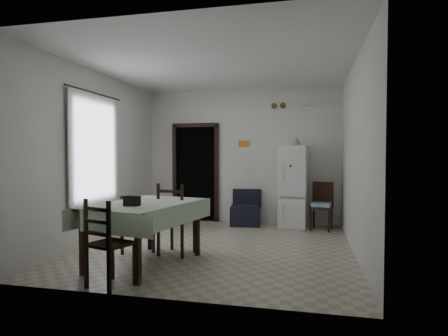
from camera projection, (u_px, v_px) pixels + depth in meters
name	position (u px, v px, depth m)	size (l,w,h in m)	color
ground	(217.00, 247.00, 6.02)	(4.50, 4.50, 0.00)	#C1B39D
ceiling	(217.00, 65.00, 5.92)	(4.20, 4.50, 0.02)	white
wall_back	(242.00, 156.00, 8.16)	(4.20, 0.02, 2.90)	silver
wall_front	(163.00, 157.00, 3.78)	(4.20, 0.02, 2.90)	silver
wall_left	(99.00, 156.00, 6.44)	(0.02, 4.50, 2.90)	silver
wall_right	(355.00, 157.00, 5.50)	(0.02, 4.50, 2.90)	silver
doorway	(199.00, 173.00, 8.60)	(1.06, 0.52, 2.22)	black
window_recess	(89.00, 151.00, 6.25)	(0.10, 1.20, 1.60)	silver
curtain	(95.00, 150.00, 6.22)	(0.02, 1.45, 1.85)	silver
curtain_rod	(95.00, 93.00, 6.19)	(0.02, 0.02, 1.60)	black
calendar	(244.00, 148.00, 8.13)	(0.28, 0.02, 0.40)	white
calendar_image	(244.00, 144.00, 8.12)	(0.24, 0.01, 0.14)	orange
light_switch	(249.00, 172.00, 8.13)	(0.08, 0.02, 0.12)	beige
vent_left	(274.00, 106.00, 7.95)	(0.12, 0.12, 0.03)	brown
vent_right	(283.00, 106.00, 7.91)	(0.12, 0.12, 0.03)	brown
emergency_light	(305.00, 103.00, 7.78)	(0.25, 0.07, 0.09)	white
fridge	(293.00, 187.00, 7.62)	(0.54, 0.54, 1.66)	white
tan_cone	(296.00, 142.00, 7.49)	(0.20, 0.20, 0.16)	tan
navy_seat	(245.00, 208.00, 7.85)	(0.61, 0.59, 0.74)	black
corner_chair	(321.00, 206.00, 7.32)	(0.41, 0.41, 0.94)	black
dining_table	(145.00, 234.00, 5.02)	(1.05, 1.60, 0.84)	#B0C8AB
black_bag	(132.00, 201.00, 4.71)	(0.19, 0.11, 0.12)	black
dining_chair_far_left	(138.00, 225.00, 5.57)	(0.37, 0.37, 0.87)	black
dining_chair_far_right	(177.00, 219.00, 5.55)	(0.45, 0.45, 1.06)	black
dining_chair_near_head	(111.00, 243.00, 4.17)	(0.43, 0.43, 1.00)	black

